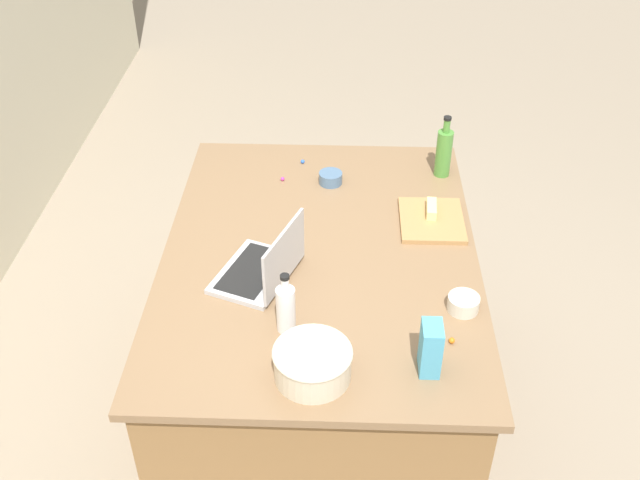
{
  "coord_description": "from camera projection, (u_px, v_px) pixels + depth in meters",
  "views": [
    {
      "loc": [
        -2.09,
        -0.08,
        2.52
      ],
      "look_at": [
        0.0,
        0.0,
        0.95
      ],
      "focal_mm": 41.35,
      "sensor_mm": 36.0,
      "label": 1
    }
  ],
  "objects": [
    {
      "name": "candy_1",
      "position": [
        452.0,
        341.0,
        2.27
      ],
      "size": [
        0.02,
        0.02,
        0.02
      ],
      "primitive_type": "sphere",
      "color": "orange",
      "rests_on": "island_counter"
    },
    {
      "name": "candy_bag",
      "position": [
        431.0,
        348.0,
        2.14
      ],
      "size": [
        0.09,
        0.06,
        0.17
      ],
      "primitive_type": "cube",
      "color": "#4CA5CC",
      "rests_on": "island_counter"
    },
    {
      "name": "bottle_vinegar",
      "position": [
        286.0,
        308.0,
        2.27
      ],
      "size": [
        0.06,
        0.06,
        0.22
      ],
      "color": "white",
      "rests_on": "island_counter"
    },
    {
      "name": "candy_0",
      "position": [
        282.0,
        384.0,
        2.13
      ],
      "size": [
        0.02,
        0.02,
        0.02
      ],
      "primitive_type": "sphere",
      "color": "green",
      "rests_on": "island_counter"
    },
    {
      "name": "ramekin_medium",
      "position": [
        331.0,
        178.0,
        3.0
      ],
      "size": [
        0.1,
        0.1,
        0.05
      ],
      "primitive_type": "cylinder",
      "color": "slate",
      "rests_on": "island_counter"
    },
    {
      "name": "ramekin_small",
      "position": [
        463.0,
        303.0,
        2.38
      ],
      "size": [
        0.1,
        0.1,
        0.05
      ],
      "primitive_type": "cylinder",
      "color": "beige",
      "rests_on": "island_counter"
    },
    {
      "name": "bottle_olive",
      "position": [
        444.0,
        152.0,
        3.0
      ],
      "size": [
        0.07,
        0.07,
        0.27
      ],
      "color": "#4C8C38",
      "rests_on": "island_counter"
    },
    {
      "name": "cutting_board",
      "position": [
        432.0,
        220.0,
        2.79
      ],
      "size": [
        0.28,
        0.24,
        0.02
      ],
      "primitive_type": "cube",
      "color": "#AD7F4C",
      "rests_on": "island_counter"
    },
    {
      "name": "butter_stick_left",
      "position": [
        431.0,
        209.0,
        2.8
      ],
      "size": [
        0.11,
        0.04,
        0.04
      ],
      "primitive_type": "cube",
      "rotation": [
        0.0,
        0.0,
        -0.07
      ],
      "color": "#F4E58C",
      "rests_on": "cutting_board"
    },
    {
      "name": "candy_3",
      "position": [
        303.0,
        162.0,
        3.13
      ],
      "size": [
        0.02,
        0.02,
        0.02
      ],
      "primitive_type": "sphere",
      "color": "blue",
      "rests_on": "island_counter"
    },
    {
      "name": "mixing_bowl_large",
      "position": [
        313.0,
        363.0,
        2.13
      ],
      "size": [
        0.24,
        0.24,
        0.1
      ],
      "color": "beige",
      "rests_on": "island_counter"
    },
    {
      "name": "laptop",
      "position": [
        264.0,
        267.0,
        2.5
      ],
      "size": [
        0.37,
        0.32,
        0.22
      ],
      "color": "#B7B7BC",
      "rests_on": "island_counter"
    },
    {
      "name": "ground_plane",
      "position": [
        320.0,
        415.0,
        3.19
      ],
      "size": [
        12.0,
        12.0,
        0.0
      ],
      "primitive_type": "plane",
      "color": "gray"
    },
    {
      "name": "candy_2",
      "position": [
        283.0,
        179.0,
        3.02
      ],
      "size": [
        0.02,
        0.02,
        0.02
      ],
      "primitive_type": "sphere",
      "color": "#CC3399",
      "rests_on": "island_counter"
    },
    {
      "name": "island_counter",
      "position": [
        320.0,
        341.0,
        2.92
      ],
      "size": [
        1.54,
        1.13,
        0.9
      ],
      "color": "olive",
      "rests_on": "ground"
    }
  ]
}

